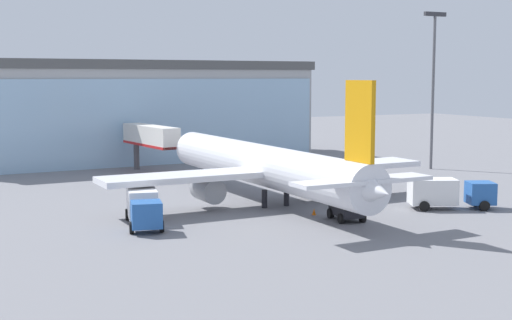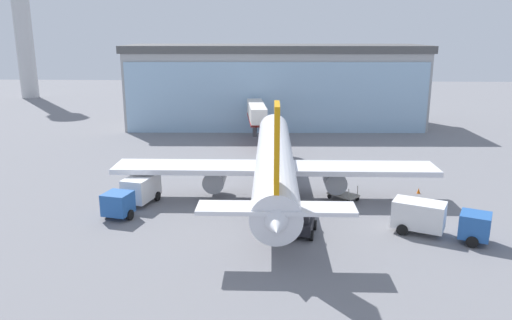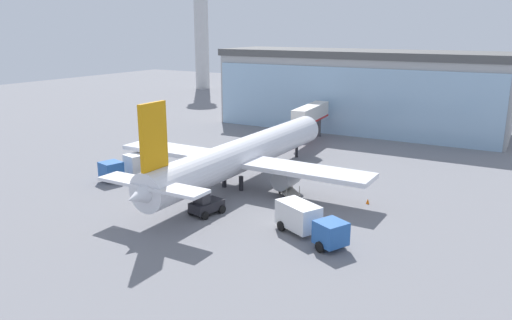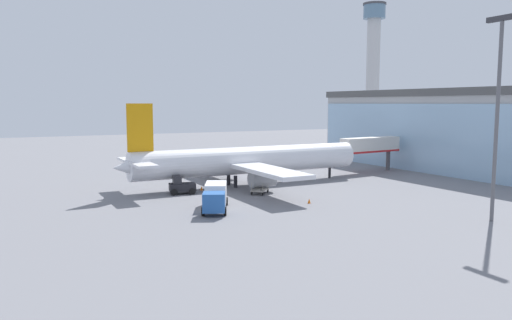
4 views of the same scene
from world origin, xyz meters
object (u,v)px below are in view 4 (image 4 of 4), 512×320
Objects in this scene: apron_light_mast at (498,102)px; catering_truck at (185,166)px; jet_bridge at (371,146)px; safety_cone_nose at (202,188)px; control_tower at (373,63)px; fuel_truck at (215,196)px; baggage_cart at (260,190)px; safety_cone_wingtip at (309,201)px; airplane at (245,161)px; pushback_tug at (181,186)px.

catering_truck is at bearing -158.73° from apron_light_mast.
safety_cone_nose is (3.98, -30.91, -4.04)m from jet_bridge.
control_tower is 5.41× the size of catering_truck.
fuel_truck is (73.34, -81.38, -22.05)m from control_tower.
control_tower reaches higher than baggage_cart.
jet_bridge reaches higher than catering_truck.
fuel_truck is at bearing -47.97° from control_tower.
safety_cone_nose is 15.59m from safety_cone_wingtip.
catering_truck and fuel_truck have the same top height.
control_tower is 102.40m from safety_cone_nose.
fuel_truck is (12.98, -9.66, -1.93)m from airplane.
catering_truck reaches higher than pushback_tug.
baggage_cart is at bearing -16.55° from pushback_tug.
airplane is at bearing -157.68° from apron_light_mast.
control_tower is at bearing 156.85° from fuel_truck.
catering_truck is (-12.86, -4.38, -1.93)m from airplane.
fuel_truck is 10.71m from pushback_tug.
airplane is (-29.58, -12.14, -7.99)m from apron_light_mast.
control_tower is 11.86× the size of pushback_tug.
jet_bridge is 1.54× the size of fuel_truck.
baggage_cart is at bearing 112.43° from catering_truck.
fuel_truck is 2.41× the size of baggage_cart.
safety_cone_nose is at bearing -168.66° from fuel_truck.
jet_bridge is at bearing 159.78° from apron_light_mast.
fuel_truck reaches higher than safety_cone_wingtip.
control_tower is at bearing -134.91° from catering_truck.
safety_cone_nose is (-28.48, -18.95, -11.11)m from apron_light_mast.
apron_light_mast reaches higher than fuel_truck.
airplane is at bearing 23.25° from pushback_tug.
airplane is 66.67× the size of safety_cone_nose.
baggage_cart is at bearing -47.38° from control_tower.
control_tower is at bearing 146.48° from apron_light_mast.
pushback_tug is (62.65, -81.64, -22.54)m from control_tower.
apron_light_mast is 29.14m from fuel_truck.
catering_truck is at bearing 170.14° from safety_cone_nose.
safety_cone_nose is (61.47, -78.53, -23.24)m from control_tower.
airplane is 10.47m from pushback_tug.
apron_light_mast is 35.03× the size of safety_cone_nose.
control_tower is 13.14× the size of baggage_cart.
pushback_tug is (15.15, -5.54, -0.49)m from catering_truck.
jet_bridge is at bearing 154.38° from baggage_cart.
apron_light_mast is at bearing 73.81° from baggage_cart.
baggage_cart is 0.90× the size of pushback_tug.
baggage_cart is at bearing -149.80° from apron_light_mast.
safety_cone_wingtip is (14.54, 1.10, -3.13)m from airplane.
safety_cone_wingtip is (12.25, 11.02, -0.70)m from pushback_tug.
jet_bridge is 3.34× the size of pushback_tug.
pushback_tug is at bearing -69.17° from safety_cone_nose.
control_tower is 2.14× the size of apron_light_mast.
jet_bridge is at bearing 173.80° from catering_truck.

